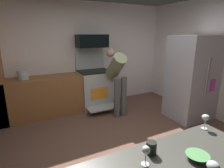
{
  "coord_description": "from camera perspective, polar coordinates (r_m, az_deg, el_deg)",
  "views": [
    {
      "loc": [
        -1.28,
        -2.25,
        1.83
      ],
      "look_at": [
        0.01,
        0.3,
        1.05
      ],
      "focal_mm": 29.55,
      "sensor_mm": 36.0,
      "label": 1
    }
  ],
  "objects": [
    {
      "name": "mug_coffee",
      "position": [
        1.58,
        12.08,
        -18.74
      ],
      "size": [
        0.08,
        0.08,
        0.1
      ],
      "primitive_type": "cylinder",
      "color": "black",
      "rests_on": "counter_island"
    },
    {
      "name": "oven_range",
      "position": [
        4.71,
        -5.42,
        -1.1
      ],
      "size": [
        0.76,
        0.97,
        1.51
      ],
      "color": "#BABDBF",
      "rests_on": "ground"
    },
    {
      "name": "ground_plane",
      "position": [
        3.17,
        2.37,
        -20.17
      ],
      "size": [
        5.2,
        4.8,
        0.02
      ],
      "primitive_type": "cube",
      "color": "brown"
    },
    {
      "name": "person_cook",
      "position": [
        4.18,
        1.56,
        2.47
      ],
      "size": [
        0.31,
        0.7,
        1.5
      ],
      "color": "#595959",
      "rests_on": "ground"
    },
    {
      "name": "refrigerator",
      "position": [
        4.36,
        23.45,
        1.72
      ],
      "size": [
        0.89,
        0.78,
        1.81
      ],
      "color": "#B3B3BE",
      "rests_on": "ground"
    },
    {
      "name": "wine_glass_extra",
      "position": [
        1.43,
        10.43,
        -19.8
      ],
      "size": [
        0.06,
        0.06,
        0.16
      ],
      "color": "silver",
      "rests_on": "counter_island"
    },
    {
      "name": "wine_glass_far",
      "position": [
        1.43,
        28.79,
        -21.55
      ],
      "size": [
        0.08,
        0.08,
        0.15
      ],
      "color": "silver",
      "rests_on": "counter_island"
    },
    {
      "name": "mixing_bowl_small",
      "position": [
        1.65,
        24.88,
        -19.72
      ],
      "size": [
        0.18,
        0.18,
        0.04
      ],
      "primitive_type": "cone",
      "rotation": [
        3.14,
        0.0,
        0.0
      ],
      "color": "#5AA05A",
      "rests_on": "counter_island"
    },
    {
      "name": "stock_pot",
      "position": [
        4.31,
        -25.89,
        2.57
      ],
      "size": [
        0.23,
        0.23,
        0.19
      ],
      "primitive_type": "cylinder",
      "color": "#B2BBC6",
      "rests_on": "lower_cabinet_run"
    },
    {
      "name": "wall_back",
      "position": [
        4.79,
        -11.36,
        8.61
      ],
      "size": [
        5.2,
        0.12,
        2.6
      ],
      "primitive_type": "cube",
      "color": "silver",
      "rests_on": "ground"
    },
    {
      "name": "lower_cabinet_run",
      "position": [
        4.46,
        -20.69,
        -3.77
      ],
      "size": [
        2.4,
        0.6,
        0.9
      ],
      "primitive_type": "cube",
      "color": "brown",
      "rests_on": "ground"
    },
    {
      "name": "microwave",
      "position": [
        4.61,
        -6.22,
        13.09
      ],
      "size": [
        0.74,
        0.38,
        0.31
      ],
      "primitive_type": "cube",
      "color": "black",
      "rests_on": "oven_range"
    },
    {
      "name": "wine_glass_near",
      "position": [
        2.09,
        26.99,
        -9.39
      ],
      "size": [
        0.07,
        0.07,
        0.16
      ],
      "color": "silver",
      "rests_on": "counter_island"
    }
  ]
}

